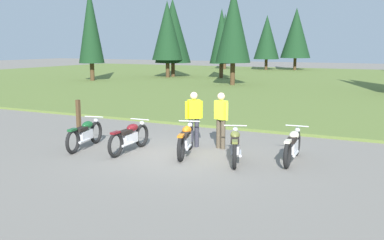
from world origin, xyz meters
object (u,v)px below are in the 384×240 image
rider_in_hivis_vest (221,117)px  trail_marker_post (78,117)px  motorcycle_olive (235,145)px  motorcycle_cream (293,145)px  motorcycle_maroon (130,137)px  motorcycle_british_green (85,134)px  motorcycle_orange (186,140)px  rider_with_back_turned (194,116)px

rider_in_hivis_vest → trail_marker_post: 5.26m
motorcycle_olive → motorcycle_cream: same height
motorcycle_maroon → motorcycle_cream: (4.46, 1.01, 0.00)m
motorcycle_olive → motorcycle_cream: (1.36, 0.67, 0.00)m
rider_in_hivis_vest → trail_marker_post: bearing=-177.9°
motorcycle_british_green → trail_marker_post: trail_marker_post is taller
motorcycle_british_green → motorcycle_olive: (4.55, 0.56, 0.00)m
motorcycle_olive → trail_marker_post: bearing=170.5°
rider_in_hivis_vest → motorcycle_maroon: bearing=-144.3°
rider_in_hivis_vest → motorcycle_orange: bearing=-115.9°
motorcycle_maroon → motorcycle_olive: same height
motorcycle_orange → rider_with_back_turned: rider_with_back_turned is taller
motorcycle_olive → rider_in_hivis_vest: rider_in_hivis_vest is taller
rider_with_back_turned → trail_marker_post: (-4.46, 0.02, -0.35)m
motorcycle_maroon → trail_marker_post: trail_marker_post is taller
motorcycle_cream → trail_marker_post: 7.54m
motorcycle_orange → motorcycle_cream: 2.92m
motorcycle_cream → trail_marker_post: bearing=177.2°
motorcycle_olive → rider_in_hivis_vest: 1.62m
motorcycle_orange → motorcycle_cream: (2.85, 0.61, 0.00)m
rider_in_hivis_vest → trail_marker_post: (-5.25, -0.19, -0.35)m
motorcycle_cream → rider_in_hivis_vest: rider_in_hivis_vest is taller
motorcycle_british_green → rider_in_hivis_vest: size_ratio=1.24×
motorcycle_maroon → rider_in_hivis_vest: rider_in_hivis_vest is taller
rider_in_hivis_vest → trail_marker_post: size_ratio=1.40×
motorcycle_british_green → motorcycle_orange: same height
rider_with_back_turned → trail_marker_post: size_ratio=1.40×
motorcycle_british_green → motorcycle_orange: 3.12m
motorcycle_maroon → trail_marker_post: size_ratio=1.76×
motorcycle_maroon → motorcycle_olive: size_ratio=1.05×
trail_marker_post → motorcycle_maroon: bearing=-24.2°
motorcycle_british_green → motorcycle_cream: size_ratio=0.99×
rider_with_back_turned → trail_marker_post: rider_with_back_turned is taller
motorcycle_cream → rider_in_hivis_vest: size_ratio=1.26×
motorcycle_cream → rider_with_back_turned: bearing=173.6°
motorcycle_british_green → motorcycle_olive: same height
motorcycle_british_green → rider_with_back_turned: rider_with_back_turned is taller
motorcycle_maroon → rider_in_hivis_vest: 2.73m
motorcycle_orange → trail_marker_post: trail_marker_post is taller
motorcycle_british_green → motorcycle_olive: bearing=7.0°
rider_in_hivis_vest → motorcycle_cream: bearing=-13.6°
motorcycle_olive → rider_in_hivis_vest: bearing=127.0°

